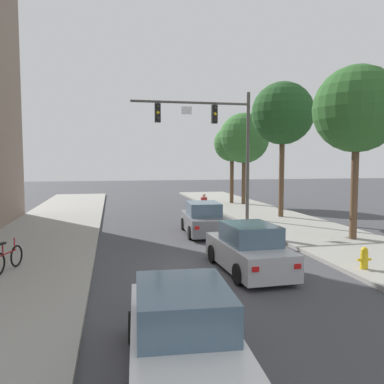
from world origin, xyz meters
TOP-DOWN VIEW (x-y plane):
  - ground_plane at (0.00, 0.00)m, footprint 120.00×120.00m
  - sidewalk_left at (-6.50, 0.00)m, footprint 5.00×60.00m
  - sidewalk_right at (6.50, 0.00)m, footprint 5.00×60.00m
  - traffic_signal_mast at (2.62, 9.50)m, footprint 6.97×0.38m
  - car_lead_grey at (1.08, 6.12)m, footprint 2.01×4.32m
  - car_following_silver at (1.03, -0.59)m, footprint 1.96×4.30m
  - car_third_white at (-2.23, -6.35)m, footprint 2.02×4.33m
  - pedestrian_crossing_road at (2.18, 10.58)m, footprint 0.36×0.22m
  - bicycle_leaning at (-6.61, 0.48)m, footprint 0.55×1.72m
  - fire_hydrant at (4.63, -1.56)m, footprint 0.48×0.24m
  - street_tree_nearest at (7.22, 2.88)m, footprint 3.79×3.79m
  - street_tree_second at (7.05, 10.12)m, footprint 3.84×3.84m
  - street_tree_third at (7.17, 17.58)m, footprint 4.05×4.05m
  - street_tree_farthest at (6.40, 18.35)m, footprint 2.98×2.98m

SIDE VIEW (x-z plane):
  - ground_plane at x=0.00m, z-range 0.00..0.00m
  - sidewalk_left at x=-6.50m, z-range 0.00..0.15m
  - sidewalk_right at x=6.50m, z-range 0.00..0.15m
  - fire_hydrant at x=4.63m, z-range 0.15..0.87m
  - bicycle_leaning at x=-6.61m, z-range 0.05..1.03m
  - car_lead_grey at x=1.08m, z-range -0.08..1.52m
  - car_following_silver at x=1.03m, z-range -0.08..1.52m
  - car_third_white at x=-2.23m, z-range -0.08..1.52m
  - pedestrian_crossing_road at x=2.18m, z-range 0.09..1.73m
  - street_tree_farthest at x=6.40m, z-range 1.82..8.23m
  - traffic_signal_mast at x=2.62m, z-range 1.61..9.11m
  - street_tree_third at x=7.17m, z-range 1.78..9.13m
  - street_tree_nearest at x=7.22m, z-range 2.05..9.70m
  - street_tree_second at x=7.05m, z-range 2.36..10.70m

